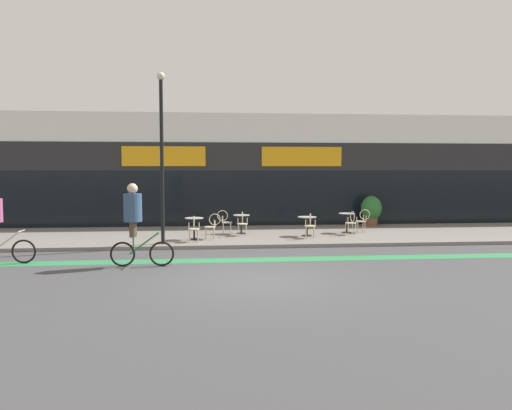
# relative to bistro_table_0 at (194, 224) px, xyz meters

# --- Properties ---
(ground_plane) EXTENTS (120.00, 120.00, 0.00)m
(ground_plane) POSITION_rel_bistro_table_0_xyz_m (1.60, -5.94, -0.66)
(ground_plane) COLOR #424244
(sidewalk_slab) EXTENTS (40.00, 5.50, 0.12)m
(sidewalk_slab) POSITION_rel_bistro_table_0_xyz_m (1.60, 1.31, -0.60)
(sidewalk_slab) COLOR slate
(sidewalk_slab) RESTS_ON ground
(storefront_facade) EXTENTS (40.00, 4.06, 4.98)m
(storefront_facade) POSITION_rel_bistro_table_0_xyz_m (1.60, 6.02, 1.82)
(storefront_facade) COLOR silver
(storefront_facade) RESTS_ON ground
(bike_lane_stripe) EXTENTS (36.00, 0.70, 0.01)m
(bike_lane_stripe) POSITION_rel_bistro_table_0_xyz_m (1.60, -3.45, -0.66)
(bike_lane_stripe) COLOR #2D844C
(bike_lane_stripe) RESTS_ON ground
(bistro_table_0) EXTENTS (0.65, 0.65, 0.77)m
(bistro_table_0) POSITION_rel_bistro_table_0_xyz_m (0.00, 0.00, 0.00)
(bistro_table_0) COLOR black
(bistro_table_0) RESTS_ON sidewalk_slab
(bistro_table_1) EXTENTS (0.63, 0.63, 0.72)m
(bistro_table_1) POSITION_rel_bistro_table_0_xyz_m (1.75, 1.41, -0.03)
(bistro_table_1) COLOR black
(bistro_table_1) RESTS_ON sidewalk_slab
(bistro_table_2) EXTENTS (0.69, 0.69, 0.71)m
(bistro_table_2) POSITION_rel_bistro_table_0_xyz_m (4.11, 0.53, -0.03)
(bistro_table_2) COLOR black
(bistro_table_2) RESTS_ON sidewalk_slab
(bistro_table_3) EXTENTS (0.61, 0.61, 0.76)m
(bistro_table_3) POSITION_rel_bistro_table_0_xyz_m (5.82, 1.29, -0.01)
(bistro_table_3) COLOR black
(bistro_table_3) RESTS_ON sidewalk_slab
(cafe_chair_0_near) EXTENTS (0.43, 0.59, 0.90)m
(cafe_chair_0_near) POSITION_rel_bistro_table_0_xyz_m (0.01, -0.63, -0.02)
(cafe_chair_0_near) COLOR beige
(cafe_chair_0_near) RESTS_ON sidewalk_slab
(cafe_chair_0_side) EXTENTS (0.59, 0.43, 0.90)m
(cafe_chair_0_side) POSITION_rel_bistro_table_0_xyz_m (0.63, 0.01, -0.02)
(cafe_chair_0_side) COLOR beige
(cafe_chair_0_side) RESTS_ON sidewalk_slab
(cafe_chair_1_near) EXTENTS (0.41, 0.58, 0.90)m
(cafe_chair_1_near) POSITION_rel_bistro_table_0_xyz_m (1.75, 0.78, -0.02)
(cafe_chair_1_near) COLOR beige
(cafe_chair_1_near) RESTS_ON sidewalk_slab
(cafe_chair_1_side) EXTENTS (0.59, 0.43, 0.90)m
(cafe_chair_1_side) POSITION_rel_bistro_table_0_xyz_m (1.12, 1.41, -0.02)
(cafe_chair_1_side) COLOR beige
(cafe_chair_1_side) RESTS_ON sidewalk_slab
(cafe_chair_2_near) EXTENTS (0.45, 0.60, 0.90)m
(cafe_chair_2_near) POSITION_rel_bistro_table_0_xyz_m (4.10, -0.10, -0.02)
(cafe_chair_2_near) COLOR beige
(cafe_chair_2_near) RESTS_ON sidewalk_slab
(cafe_chair_3_near) EXTENTS (0.44, 0.59, 0.90)m
(cafe_chair_3_near) POSITION_rel_bistro_table_0_xyz_m (5.83, 0.67, -0.02)
(cafe_chair_3_near) COLOR beige
(cafe_chair_3_near) RESTS_ON sidewalk_slab
(cafe_chair_3_side) EXTENTS (0.58, 0.41, 0.90)m
(cafe_chair_3_side) POSITION_rel_bistro_table_0_xyz_m (6.45, 1.29, -0.02)
(cafe_chair_3_side) COLOR beige
(cafe_chair_3_side) RESTS_ON sidewalk_slab
(planter_pot) EXTENTS (0.89, 0.89, 1.30)m
(planter_pot) POSITION_rel_bistro_table_0_xyz_m (7.51, 3.40, 0.15)
(planter_pot) COLOR brown
(planter_pot) RESTS_ON sidewalk_slab
(lamp_post) EXTENTS (0.26, 0.26, 5.59)m
(lamp_post) POSITION_rel_bistro_table_0_xyz_m (-1.00, -0.90, 2.66)
(lamp_post) COLOR black
(lamp_post) RESTS_ON sidewalk_slab
(cyclist_1) EXTENTS (1.70, 0.51, 2.22)m
(cyclist_1) POSITION_rel_bistro_table_0_xyz_m (-1.45, -4.08, 0.67)
(cyclist_1) COLOR black
(cyclist_1) RESTS_ON ground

